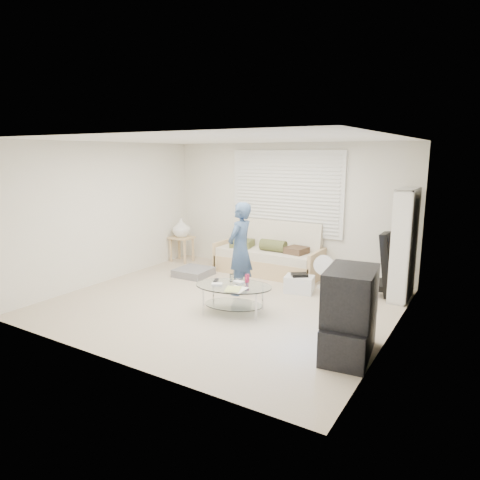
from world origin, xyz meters
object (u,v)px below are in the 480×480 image
Objects in this scene: tv_unit at (349,314)px; coffee_table at (233,291)px; bookshelf at (404,245)px; futon_sofa at (269,257)px.

tv_unit reaches higher than coffee_table.
bookshelf reaches higher than coffee_table.
bookshelf is 2.80m from coffee_table.
bookshelf is 1.38× the size of coffee_table.
tv_unit is at bearing -93.04° from bookshelf.
coffee_table is at bearing -76.15° from futon_sofa.
tv_unit is at bearing -13.49° from coffee_table.
futon_sofa is 2.57m from bookshelf.
bookshelf is 1.72× the size of tv_unit.
coffee_table is at bearing 166.51° from tv_unit.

